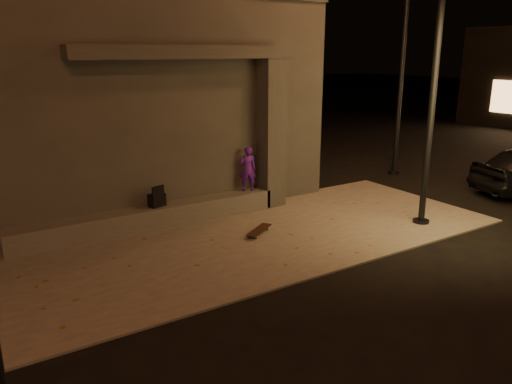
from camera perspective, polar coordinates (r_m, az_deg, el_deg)
ground at (r=8.99m, az=6.20°, el=-9.28°), size 120.00×120.00×0.00m
sidewalk at (r=10.49m, az=-0.65°, el=-5.32°), size 11.00×4.40×0.04m
building at (r=13.51m, az=-14.73°, el=10.24°), size 9.00×5.10×5.22m
ledge at (r=11.27m, az=-11.92°, el=-2.82°), size 6.00×0.55×0.45m
column at (r=12.33m, az=1.74°, el=6.66°), size 0.55×0.55×3.60m
canopy at (r=11.13m, az=-8.09°, el=15.56°), size 5.00×0.70×0.28m
skateboarder at (r=12.12m, az=-0.94°, el=2.67°), size 0.47×0.38×1.11m
backpack at (r=11.21m, az=-11.27°, el=-0.79°), size 0.39×0.31×0.49m
skateboard at (r=10.66m, az=0.35°, el=-4.39°), size 0.85×0.66×0.10m
street_lamp_0 at (r=11.39m, az=20.17°, el=16.72°), size 0.36×0.36×7.35m
street_lamp_2 at (r=16.21m, az=16.65°, el=17.29°), size 0.36×0.36×7.80m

